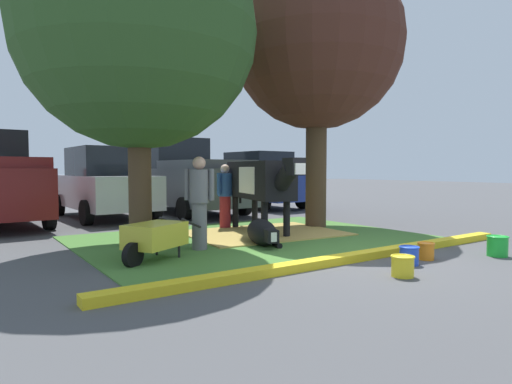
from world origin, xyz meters
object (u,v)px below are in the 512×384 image
object	(u,v)px
calf_lying	(262,233)
pickup_truck_black	(185,178)
bucket_orange	(426,251)
wheelbarrow	(154,236)
sedan_silver	(104,184)
bucket_green	(497,246)
person_visitor_near	(199,200)
bucket_yellow	(403,266)
bucket_blue	(409,255)
shade_tree_right	(317,45)
cow_holstein	(261,181)
shade_tree_left	(138,30)
person_handler	(225,195)
sedan_blue	(258,180)

from	to	relation	value
calf_lying	pickup_truck_black	bearing A→B (deg)	77.22
bucket_orange	pickup_truck_black	size ratio (longest dim) A/B	0.05
wheelbarrow	sedan_silver	size ratio (longest dim) A/B	0.34
bucket_orange	bucket_green	xyz separation A→B (m)	(1.18, -0.49, 0.03)
person_visitor_near	bucket_yellow	bearing A→B (deg)	-66.97
calf_lying	wheelbarrow	distance (m)	2.16
wheelbarrow	bucket_blue	bearing A→B (deg)	-38.23
shade_tree_right	sedan_silver	distance (m)	7.01
cow_holstein	bucket_green	bearing A→B (deg)	-67.18
person_visitor_near	bucket_yellow	world-z (taller)	person_visitor_near
shade_tree_left	person_handler	distance (m)	4.10
calf_lying	person_visitor_near	world-z (taller)	person_visitor_near
cow_holstein	bucket_yellow	distance (m)	4.30
person_handler	bucket_blue	xyz separation A→B (m)	(0.29, -4.82, -0.66)
calf_lying	wheelbarrow	bearing A→B (deg)	-174.92
wheelbarrow	bucket_blue	xyz separation A→B (m)	(2.99, -2.35, -0.24)
sedan_blue	person_handler	bearing A→B (deg)	-132.32
cow_holstein	pickup_truck_black	bearing A→B (deg)	83.05
calf_lying	person_handler	distance (m)	2.41
cow_holstein	sedan_blue	bearing A→B (deg)	55.79
cow_holstein	calf_lying	xyz separation A→B (m)	(-0.81, -1.19, -0.91)
bucket_yellow	bucket_orange	bearing A→B (deg)	21.49
wheelbarrow	bucket_yellow	distance (m)	3.60
bucket_green	pickup_truck_black	size ratio (longest dim) A/B	0.06
shade_tree_right	pickup_truck_black	size ratio (longest dim) A/B	1.17
person_handler	sedan_silver	bearing A→B (deg)	112.70
person_visitor_near	sedan_blue	xyz separation A→B (m)	(5.67, 6.40, 0.12)
person_visitor_near	sedan_blue	bearing A→B (deg)	48.44
cow_holstein	bucket_blue	bearing A→B (deg)	-89.57
cow_holstein	bucket_blue	distance (m)	3.87
bucket_yellow	sedan_blue	xyz separation A→B (m)	(4.33, 9.55, 0.84)
shade_tree_right	wheelbarrow	distance (m)	6.30
sedan_blue	wheelbarrow	bearing A→B (deg)	-134.32
person_handler	bucket_orange	bearing A→B (deg)	-80.12
person_handler	bucket_green	distance (m)	5.64
shade_tree_right	bucket_yellow	size ratio (longest dim) A/B	20.60
sedan_silver	shade_tree_right	bearing A→B (deg)	-53.74
cow_holstein	shade_tree_right	bearing A→B (deg)	4.22
shade_tree_left	bucket_green	world-z (taller)	shade_tree_left
bucket_green	bucket_blue	bearing A→B (deg)	166.54
shade_tree_left	cow_holstein	size ratio (longest dim) A/B	1.91
pickup_truck_black	sedan_silver	bearing A→B (deg)	-178.88
calf_lying	bucket_green	world-z (taller)	calf_lying
calf_lying	pickup_truck_black	size ratio (longest dim) A/B	0.24
sedan_blue	person_visitor_near	bearing A→B (deg)	-131.56
person_visitor_near	wheelbarrow	xyz separation A→B (m)	(-0.98, -0.41, -0.48)
bucket_green	sedan_silver	world-z (taller)	sedan_silver
person_visitor_near	sedan_silver	bearing A→B (deg)	89.59
bucket_yellow	bucket_orange	size ratio (longest dim) A/B	1.16
person_handler	calf_lying	bearing A→B (deg)	-103.47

